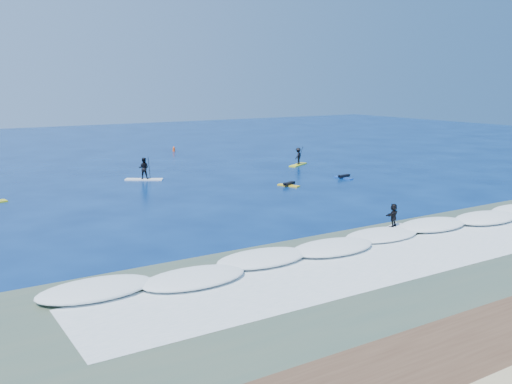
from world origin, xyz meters
TOP-DOWN VIEW (x-y plane):
  - ground at (0.00, 0.00)m, footprint 160.00×160.00m
  - shallow_water at (0.00, -14.00)m, footprint 90.00×13.00m
  - breaking_wave at (0.00, -10.00)m, footprint 40.00×6.00m
  - whitewater at (0.00, -13.00)m, footprint 34.00×5.00m
  - sup_paddler_center at (-3.22, 14.96)m, footprint 3.15×2.45m
  - sup_paddler_right at (13.42, 14.86)m, footprint 2.94×2.11m
  - prone_paddler_near at (5.72, 5.75)m, footprint 1.48×1.97m
  - prone_paddler_far at (12.07, 6.25)m, footprint 1.48×1.92m
  - wave_surfer at (2.51, -9.06)m, footprint 2.10×1.17m
  - marker_buoy at (7.43, 32.27)m, footprint 0.29×0.29m

SIDE VIEW (x-z plane):
  - ground at x=0.00m, z-range 0.00..0.00m
  - breaking_wave at x=0.00m, z-range -0.15..0.15m
  - whitewater at x=0.00m, z-range -0.01..0.01m
  - shallow_water at x=0.00m, z-range 0.00..0.01m
  - prone_paddler_far at x=12.07m, z-range -0.06..0.33m
  - prone_paddler_near at x=5.72m, z-range -0.06..0.34m
  - marker_buoy at x=7.43m, z-range -0.04..0.65m
  - sup_paddler_right at x=13.42m, z-range -0.23..1.85m
  - wave_surfer at x=2.51m, z-range 0.09..1.56m
  - sup_paddler_center at x=-3.22m, z-range -0.29..1.99m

